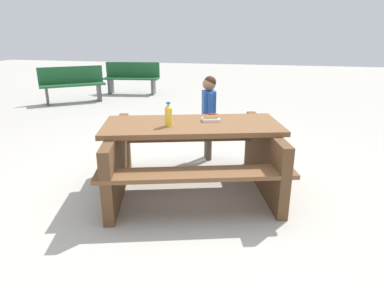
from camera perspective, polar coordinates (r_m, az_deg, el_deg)
ground_plane at (r=3.66m, az=-0.00°, el=-7.81°), size 30.00×30.00×0.00m
picnic_table at (r=3.48m, az=-0.00°, el=-1.25°), size 2.13×1.86×0.75m
soda_bottle at (r=3.27m, az=-4.07°, el=5.00°), size 0.07×0.07×0.24m
hotdog_tray at (r=3.47m, az=3.26°, el=4.46°), size 0.21×0.17×0.08m
child_in_coat at (r=4.33m, az=2.90°, el=6.35°), size 0.21×0.26×1.11m
park_bench_near at (r=9.46m, az=-10.28°, el=11.23°), size 1.54×0.61×0.85m
park_bench_mid at (r=8.64m, az=-19.91°, el=9.74°), size 1.43×1.23×0.85m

